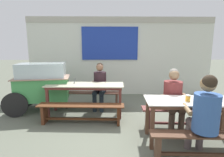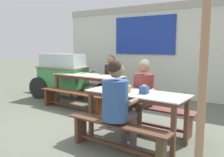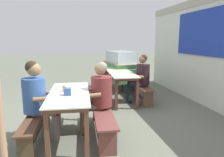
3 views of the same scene
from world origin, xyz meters
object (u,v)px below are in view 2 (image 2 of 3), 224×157
at_px(dining_table_near, 136,98).
at_px(person_center_facing, 110,77).
at_px(person_right_near_table, 142,91).
at_px(bench_near_back, 152,114).
at_px(person_near_front, 118,101).
at_px(dining_table_far, 88,78).
at_px(bench_far_back, 102,91).
at_px(wooden_support_post, 203,81).
at_px(bench_near_front, 116,133).
at_px(condiment_jar, 128,89).
at_px(bench_far_front, 73,98).
at_px(food_cart, 62,72).
at_px(tissue_box, 144,90).

relative_size(dining_table_near, person_center_facing, 1.29).
bearing_deg(person_right_near_table, bench_near_back, 15.82).
bearing_deg(person_near_front, dining_table_far, 136.87).
xyz_separation_m(bench_far_back, wooden_support_post, (3.05, -2.57, 0.83)).
bearing_deg(person_center_facing, person_near_front, -54.65).
distance_m(dining_table_near, person_center_facing, 2.44).
distance_m(bench_near_front, person_right_near_table, 1.11).
bearing_deg(bench_near_front, condiment_jar, 98.59).
distance_m(bench_far_front, condiment_jar, 2.16).
relative_size(bench_near_front, condiment_jar, 14.38).
bearing_deg(dining_table_far, bench_near_front, -43.78).
distance_m(food_cart, condiment_jar, 3.48).
bearing_deg(dining_table_near, person_near_front, -95.15).
bearing_deg(bench_near_back, condiment_jar, -102.50).
height_order(dining_table_far, bench_far_back, dining_table_far).
height_order(bench_far_back, food_cart, food_cart).
height_order(bench_far_back, tissue_box, tissue_box).
bearing_deg(dining_table_far, condiment_jar, -36.63).
xyz_separation_m(bench_near_front, condiment_jar, (-0.07, 0.47, 0.53)).
height_order(bench_far_back, bench_near_front, same).
bearing_deg(person_center_facing, tissue_box, -45.25).
bearing_deg(dining_table_far, person_center_facing, 54.23).
distance_m(bench_near_front, person_center_facing, 2.87).
xyz_separation_m(food_cart, person_near_front, (3.09, -2.12, -0.01)).
relative_size(bench_near_back, food_cart, 0.86).
height_order(bench_far_front, person_near_front, person_near_front).
height_order(person_center_facing, wooden_support_post, wooden_support_post).
height_order(person_near_front, tissue_box, person_near_front).
bearing_deg(condiment_jar, bench_near_back, 77.50).
bearing_deg(bench_far_front, tissue_box, -20.83).
bearing_deg(bench_near_back, person_near_front, -94.18).
bearing_deg(person_near_front, wooden_support_post, -10.65).
xyz_separation_m(food_cart, person_center_facing, (1.48, 0.15, -0.04)).
distance_m(bench_far_front, person_center_facing, 1.13).
bearing_deg(condiment_jar, tissue_box, 9.86).
bearing_deg(food_cart, dining_table_near, -27.54).
xyz_separation_m(bench_near_back, food_cart, (-3.17, 1.10, 0.44)).
relative_size(dining_table_near, bench_far_front, 0.85).
bearing_deg(wooden_support_post, dining_table_near, 147.41).
xyz_separation_m(bench_far_front, person_near_front, (1.97, -1.28, 0.44)).
xyz_separation_m(bench_near_front, person_near_front, (-0.01, 0.05, 0.44)).
height_order(person_center_facing, person_near_front, person_near_front).
bearing_deg(bench_near_back, dining_table_far, 158.46).
height_order(bench_near_back, person_near_front, person_near_front).
xyz_separation_m(bench_far_back, condiment_jar, (1.85, -1.94, 0.53)).
relative_size(bench_near_front, person_right_near_table, 1.28).
bearing_deg(person_near_front, bench_far_front, 146.97).
bearing_deg(dining_table_near, tissue_box, -9.37).
distance_m(dining_table_near, person_right_near_table, 0.51).
xyz_separation_m(food_cart, condiment_jar, (3.03, -1.70, 0.09)).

